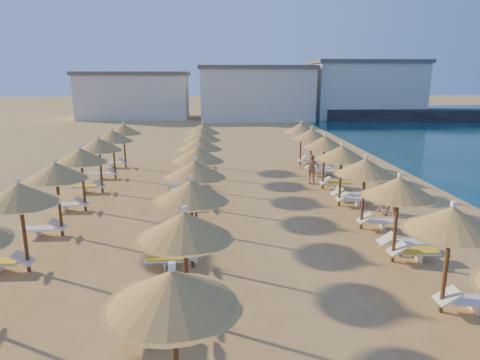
{
  "coord_description": "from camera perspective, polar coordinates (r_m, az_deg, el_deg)",
  "views": [
    {
      "loc": [
        -2.44,
        -15.57,
        6.17
      ],
      "look_at": [
        -1.23,
        4.0,
        1.3
      ],
      "focal_mm": 32.0,
      "sensor_mm": 36.0,
      "label": 1
    }
  ],
  "objects": [
    {
      "name": "ground",
      "position": [
        16.92,
        5.04,
        -7.49
      ],
      "size": [
        220.0,
        220.0,
        0.0
      ],
      "primitive_type": "plane",
      "color": "tan",
      "rests_on": "ground"
    },
    {
      "name": "jetty",
      "position": [
        64.54,
        24.92,
        7.85
      ],
      "size": [
        30.25,
        8.81,
        1.5
      ],
      "primitive_type": "cube",
      "rotation": [
        0.0,
        0.0,
        -0.16
      ],
      "color": "black",
      "rests_on": "ground"
    },
    {
      "name": "hotel_blocks",
      "position": [
        61.63,
        2.79,
        11.64
      ],
      "size": [
        48.64,
        11.73,
        8.1
      ],
      "color": "silver",
      "rests_on": "ground"
    },
    {
      "name": "parasol_row_east",
      "position": [
        16.19,
        18.21,
        0.34
      ],
      "size": [
        2.47,
        30.89,
        3.08
      ],
      "color": "brown",
      "rests_on": "ground"
    },
    {
      "name": "parasol_row_west",
      "position": [
        15.06,
        -6.26,
        -0.01
      ],
      "size": [
        2.47,
        30.89,
        3.08
      ],
      "color": "brown",
      "rests_on": "ground"
    },
    {
      "name": "parasol_row_inland",
      "position": [
        19.09,
        -21.79,
        2.04
      ],
      "size": [
        2.47,
        24.58,
        3.08
      ],
      "color": "brown",
      "rests_on": "ground"
    },
    {
      "name": "loungers",
      "position": [
        16.21,
        -1.18,
        -7.11
      ],
      "size": [
        15.05,
        28.97,
        0.66
      ],
      "color": "white",
      "rests_on": "ground"
    },
    {
      "name": "beachgoer_a",
      "position": [
        20.45,
        18.34,
        -2.0
      ],
      "size": [
        0.51,
        0.66,
        1.6
      ],
      "primitive_type": "imported",
      "rotation": [
        0.0,
        0.0,
        -1.33
      ],
      "color": "tan",
      "rests_on": "ground"
    },
    {
      "name": "beachgoer_c",
      "position": [
        24.93,
        9.51,
        1.43
      ],
      "size": [
        1.07,
        0.67,
        1.7
      ],
      "primitive_type": "imported",
      "rotation": [
        0.0,
        0.0,
        -0.28
      ],
      "color": "tan",
      "rests_on": "ground"
    },
    {
      "name": "beachgoer_b",
      "position": [
        19.91,
        19.57,
        -2.39
      ],
      "size": [
        1.0,
        1.04,
        1.69
      ],
      "primitive_type": "imported",
      "rotation": [
        0.0,
        0.0,
        -0.92
      ],
      "color": "tan",
      "rests_on": "ground"
    }
  ]
}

